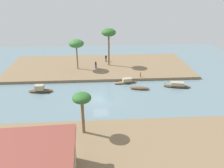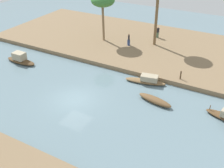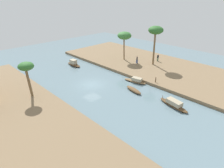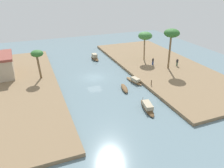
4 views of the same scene
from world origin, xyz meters
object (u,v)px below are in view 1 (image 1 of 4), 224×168
at_px(person_by_mooring, 96,65).
at_px(palm_tree_left_near, 109,33).
at_px(palm_tree_left_far, 76,44).
at_px(sampan_near_left_bank, 177,85).
at_px(mooring_post, 140,75).
at_px(riverside_building, 35,166).
at_px(sampan_upstream_small, 139,88).
at_px(palm_tree_right_tall, 82,100).
at_px(person_on_near_bank, 106,59).
at_px(sampan_midstream, 126,81).
at_px(sampan_foreground, 40,90).

bearing_deg(person_by_mooring, palm_tree_left_near, 94.63).
bearing_deg(palm_tree_left_near, palm_tree_left_far, 15.82).
relative_size(sampan_near_left_bank, mooring_post, 5.39).
bearing_deg(riverside_building, person_by_mooring, -102.34).
height_order(sampan_upstream_small, palm_tree_right_tall, palm_tree_right_tall).
distance_m(palm_tree_left_near, palm_tree_left_far, 7.05).
xyz_separation_m(person_on_near_bank, palm_tree_right_tall, (3.79, 27.03, 3.74)).
relative_size(palm_tree_left_near, riverside_building, 1.09).
bearing_deg(palm_tree_left_far, sampan_midstream, 142.86).
distance_m(person_on_near_bank, mooring_post, 11.61).
height_order(person_by_mooring, palm_tree_left_near, palm_tree_left_near).
xyz_separation_m(sampan_foreground, sampan_midstream, (-14.88, -2.79, -0.10)).
height_order(palm_tree_right_tall, riverside_building, palm_tree_right_tall).
height_order(palm_tree_left_far, palm_tree_right_tall, palm_tree_left_far).
relative_size(sampan_foreground, palm_tree_left_near, 0.52).
bearing_deg(palm_tree_right_tall, sampan_midstream, -114.13).
distance_m(mooring_post, palm_tree_left_near, 11.21).
distance_m(sampan_near_left_bank, palm_tree_left_far, 21.06).
height_order(person_by_mooring, riverside_building, riverside_building).
height_order(sampan_foreground, person_on_near_bank, person_on_near_bank).
relative_size(palm_tree_left_far, palm_tree_right_tall, 1.18).
xyz_separation_m(palm_tree_left_near, palm_tree_right_tall, (4.32, 24.42, -2.48)).
bearing_deg(sampan_midstream, person_on_near_bank, -86.11).
relative_size(sampan_foreground, sampan_midstream, 0.95).
bearing_deg(palm_tree_right_tall, palm_tree_left_far, -84.22).
distance_m(person_by_mooring, palm_tree_right_tall, 22.98).
distance_m(sampan_near_left_bank, sampan_midstream, 9.12).
distance_m(person_on_near_bank, palm_tree_left_far, 8.84).
bearing_deg(mooring_post, sampan_upstream_small, 77.77).
relative_size(sampan_foreground, palm_tree_left_far, 0.66).
bearing_deg(person_by_mooring, mooring_post, 29.61).
distance_m(sampan_foreground, person_by_mooring, 13.64).
xyz_separation_m(sampan_near_left_bank, mooring_post, (5.80, -4.07, 0.56)).
height_order(sampan_foreground, riverside_building, riverside_building).
bearing_deg(person_on_near_bank, mooring_post, -86.08).
height_order(sampan_near_left_bank, mooring_post, mooring_post).
relative_size(sampan_upstream_small, person_on_near_bank, 2.27).
relative_size(person_by_mooring, palm_tree_left_near, 0.20).
bearing_deg(palm_tree_left_near, sampan_foreground, 43.65).
bearing_deg(person_on_near_bank, palm_tree_left_near, -106.72).
bearing_deg(palm_tree_right_tall, palm_tree_left_near, -100.03).
bearing_deg(sampan_near_left_bank, palm_tree_left_near, -33.61).
height_order(sampan_near_left_bank, person_by_mooring, person_by_mooring).
height_order(sampan_upstream_small, mooring_post, mooring_post).
distance_m(person_by_mooring, palm_tree_left_far, 5.97).
bearing_deg(sampan_midstream, mooring_post, -162.69).
bearing_deg(person_on_near_bank, palm_tree_right_tall, -126.18).
distance_m(person_on_near_bank, palm_tree_right_tall, 27.55).
bearing_deg(palm_tree_left_far, person_by_mooring, -179.00).
xyz_separation_m(sampan_upstream_small, mooring_post, (-0.98, -4.54, 0.68)).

